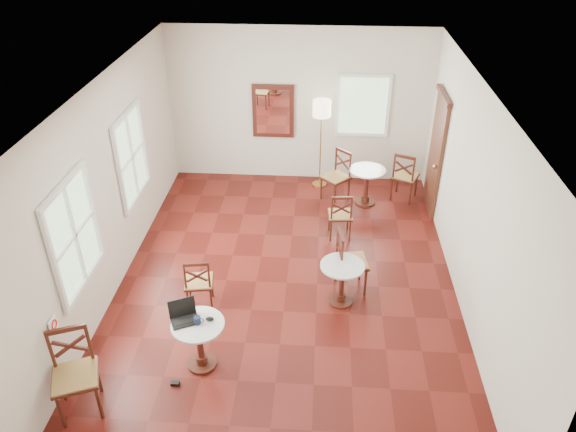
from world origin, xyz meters
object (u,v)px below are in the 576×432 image
(cafe_table_near, at_px, (199,340))
(chair_near_b, at_px, (75,374))
(navy_mug, at_px, (198,320))
(chair_mid_a, at_px, (340,215))
(cafe_table_back, at_px, (367,182))
(chair_mid_b, at_px, (350,261))
(cafe_table_mid, at_px, (342,279))
(floor_lamp, at_px, (322,114))
(mouse, at_px, (210,319))
(water_glass, at_px, (196,320))
(chair_back_a, at_px, (405,176))
(power_adapter, at_px, (175,383))
(laptop, at_px, (184,315))
(chair_back_b, at_px, (337,176))
(chair_near_a, at_px, (199,282))

(cafe_table_near, distance_m, chair_near_b, 1.43)
(navy_mug, bearing_deg, chair_mid_a, 59.97)
(cafe_table_back, relative_size, chair_mid_b, 0.72)
(cafe_table_mid, xyz_separation_m, floor_lamp, (-0.37, 3.53, 1.07))
(cafe_table_mid, relative_size, mouse, 6.48)
(navy_mug, relative_size, water_glass, 1.30)
(chair_back_a, relative_size, power_adapter, 9.43)
(cafe_table_back, bearing_deg, cafe_table_near, -118.23)
(chair_mid_a, relative_size, laptop, 2.08)
(cafe_table_back, height_order, chair_near_b, chair_near_b)
(chair_near_b, xyz_separation_m, power_adapter, (0.97, 0.38, -0.51))
(navy_mug, height_order, water_glass, navy_mug)
(floor_lamp, height_order, water_glass, floor_lamp)
(cafe_table_back, relative_size, floor_lamp, 0.40)
(chair_near_b, height_order, chair_back_b, chair_near_b)
(chair_mid_a, distance_m, chair_back_b, 1.29)
(cafe_table_mid, xyz_separation_m, water_glass, (-1.76, -1.31, 0.32))
(water_glass, distance_m, power_adapter, 0.83)
(chair_back_a, bearing_deg, chair_back_b, 27.81)
(power_adapter, bearing_deg, chair_back_a, 55.76)
(chair_mid_b, xyz_separation_m, chair_back_a, (1.11, 2.75, -0.01))
(chair_mid_b, relative_size, navy_mug, 7.98)
(chair_near_b, height_order, laptop, chair_near_b)
(chair_near_a, height_order, chair_mid_b, chair_mid_b)
(chair_mid_b, bearing_deg, floor_lamp, -0.68)
(cafe_table_back, bearing_deg, cafe_table_mid, -99.94)
(cafe_table_near, relative_size, mouse, 6.73)
(chair_mid_a, distance_m, power_adapter, 3.94)
(mouse, relative_size, water_glass, 1.07)
(chair_near_a, distance_m, chair_mid_b, 2.17)
(chair_back_b, bearing_deg, floor_lamp, 165.32)
(chair_near_b, distance_m, chair_mid_a, 4.79)
(cafe_table_near, relative_size, cafe_table_mid, 1.04)
(chair_back_a, distance_m, power_adapter, 5.75)
(cafe_table_back, relative_size, chair_back_b, 0.72)
(cafe_table_near, bearing_deg, power_adapter, -127.01)
(cafe_table_mid, distance_m, chair_near_b, 3.61)
(navy_mug, bearing_deg, cafe_table_mid, 36.94)
(cafe_table_near, distance_m, floor_lamp, 5.15)
(chair_back_a, height_order, power_adapter, chair_back_a)
(mouse, xyz_separation_m, power_adapter, (-0.39, -0.42, -0.68))
(chair_mid_a, height_order, laptop, laptop)
(cafe_table_mid, xyz_separation_m, chair_near_b, (-2.98, -2.04, 0.12))
(chair_near_b, height_order, mouse, chair_near_b)
(chair_mid_b, relative_size, floor_lamp, 0.56)
(chair_back_b, relative_size, floor_lamp, 0.55)
(chair_mid_a, xyz_separation_m, floor_lamp, (-0.37, 1.82, 1.06))
(cafe_table_near, height_order, mouse, mouse)
(cafe_table_mid, distance_m, navy_mug, 2.20)
(mouse, height_order, navy_mug, navy_mug)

